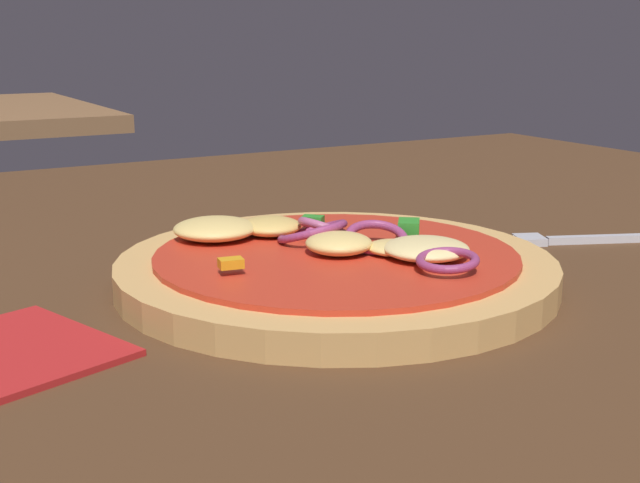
% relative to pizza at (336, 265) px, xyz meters
% --- Properties ---
extents(dining_table, '(1.14, 0.95, 0.03)m').
position_rel_pizza_xyz_m(dining_table, '(-0.00, 0.01, -0.03)').
color(dining_table, '#4C301C').
rests_on(dining_table, ground).
extents(pizza, '(0.24, 0.24, 0.03)m').
position_rel_pizza_xyz_m(pizza, '(0.00, 0.00, 0.00)').
color(pizza, tan).
rests_on(pizza, dining_table).
extents(fork, '(0.18, 0.08, 0.01)m').
position_rel_pizza_xyz_m(fork, '(0.20, -0.01, -0.01)').
color(fork, silver).
rests_on(fork, dining_table).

